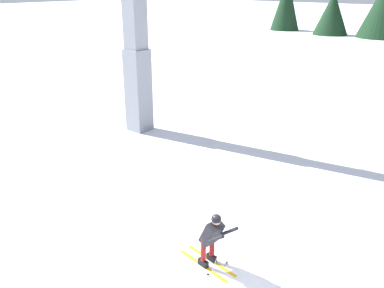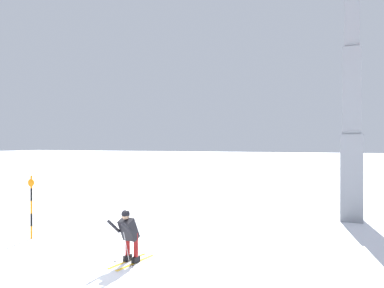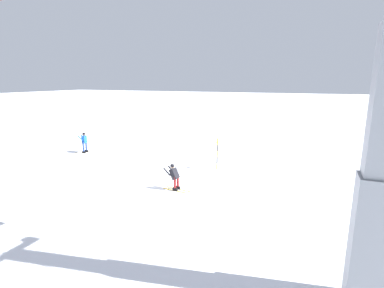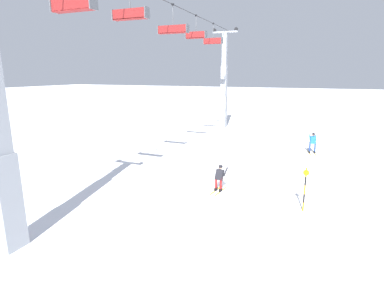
{
  "view_description": "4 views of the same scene",
  "coord_description": "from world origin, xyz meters",
  "views": [
    {
      "loc": [
        4.41,
        -6.12,
        6.49
      ],
      "look_at": [
        -1.45,
        0.87,
        2.88
      ],
      "focal_mm": 38.42,
      "sensor_mm": 36.0,
      "label": 1
    },
    {
      "loc": [
        8.59,
        6.2,
        3.36
      ],
      "look_at": [
        -1.1,
        2.19,
        3.33
      ],
      "focal_mm": 35.64,
      "sensor_mm": 36.0,
      "label": 2
    },
    {
      "loc": [
        -7.59,
        14.64,
        6.13
      ],
      "look_at": [
        -1.64,
        0.55,
        2.77
      ],
      "focal_mm": 27.38,
      "sensor_mm": 36.0,
      "label": 3
    },
    {
      "loc": [
        -16.32,
        -4.23,
        6.6
      ],
      "look_at": [
        -1.07,
        1.99,
        2.73
      ],
      "focal_mm": 28.31,
      "sensor_mm": 36.0,
      "label": 4
    }
  ],
  "objects": [
    {
      "name": "ground_plane",
      "position": [
        0.0,
        0.0,
        0.0
      ],
      "size": [
        260.0,
        260.0,
        0.0
      ],
      "primitive_type": "plane",
      "color": "white"
    },
    {
      "name": "skier_carving_main",
      "position": [
        -0.53,
        0.51,
        0.87
      ],
      "size": [
        1.67,
        0.75,
        1.64
      ],
      "color": "yellow",
      "rests_on": "ground_plane"
    },
    {
      "name": "lift_tower_near",
      "position": [
        -9.2,
        6.29,
        4.81
      ],
      "size": [
        0.92,
        2.42,
        11.75
      ],
      "color": "gray",
      "rests_on": "ground_plane"
    },
    {
      "name": "trail_marker_pole",
      "position": [
        -1.56,
        -4.09,
        1.19
      ],
      "size": [
        0.07,
        0.28,
        2.22
      ],
      "color": "orange",
      "rests_on": "ground_plane"
    }
  ]
}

